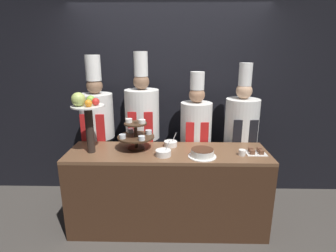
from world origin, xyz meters
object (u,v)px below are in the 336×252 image
at_px(fruit_pedestal, 86,111).
at_px(chef_left, 98,129).
at_px(cake_round, 202,153).
at_px(chef_center_left, 143,128).
at_px(serving_bowl_far, 171,144).
at_px(chef_right, 241,134).
at_px(cake_square_tray, 256,152).
at_px(cup_white, 242,153).
at_px(chef_center_right, 196,135).
at_px(tiered_stand, 136,134).
at_px(serving_bowl_near, 163,153).

height_order(fruit_pedestal, chef_left, chef_left).
relative_size(cake_round, chef_center_left, 0.15).
bearing_deg(fruit_pedestal, serving_bowl_far, 13.35).
height_order(chef_left, chef_right, chef_left).
xyz_separation_m(cake_square_tray, chef_center_left, (-1.24, 0.54, 0.09)).
bearing_deg(chef_right, chef_left, 180.00).
xyz_separation_m(cake_round, cup_white, (0.41, 0.04, -0.01)).
bearing_deg(chef_left, chef_center_right, -0.00).
bearing_deg(chef_left, cake_round, -27.46).
height_order(cake_round, chef_left, chef_left).
height_order(tiered_stand, chef_center_left, chef_center_left).
relative_size(tiered_stand, chef_center_right, 0.23).
distance_m(cake_round, chef_center_left, 0.93).
xyz_separation_m(cup_white, cake_square_tray, (0.16, 0.06, -0.01)).
xyz_separation_m(cake_round, chef_left, (-1.23, 0.64, 0.06)).
distance_m(tiered_stand, chef_center_left, 0.44).
distance_m(serving_bowl_near, serving_bowl_far, 0.29).
bearing_deg(chef_center_left, chef_right, 0.00).
bearing_deg(cup_white, chef_left, 160.00).
distance_m(cake_round, chef_right, 0.84).
xyz_separation_m(chef_center_right, chef_right, (0.55, -0.00, 0.02)).
distance_m(cup_white, chef_right, 0.61).
relative_size(chef_left, chef_center_right, 1.11).
bearing_deg(serving_bowl_near, tiered_stand, 148.09).
xyz_separation_m(fruit_pedestal, cup_white, (1.58, -0.05, -0.41)).
bearing_deg(chef_left, cake_square_tray, -16.77).
bearing_deg(chef_center_left, fruit_pedestal, -132.28).
distance_m(chef_center_left, chef_right, 1.21).
relative_size(serving_bowl_far, chef_left, 0.08).
height_order(tiered_stand, cup_white, tiered_stand).
relative_size(fruit_pedestal, chef_center_left, 0.33).
bearing_deg(serving_bowl_near, fruit_pedestal, 174.28).
bearing_deg(chef_center_left, serving_bowl_far, -44.59).
distance_m(chef_left, chef_center_right, 1.22).
relative_size(tiered_stand, serving_bowl_near, 2.43).
height_order(fruit_pedestal, chef_center_left, chef_center_left).
relative_size(fruit_pedestal, cup_white, 9.16).
relative_size(serving_bowl_near, chef_left, 0.09).
bearing_deg(tiered_stand, cup_white, -8.22).
bearing_deg(cake_round, chef_left, 152.54).
height_order(chef_left, chef_center_left, chef_center_left).
bearing_deg(cup_white, serving_bowl_near, -177.98).
bearing_deg(fruit_pedestal, chef_left, 96.43).
bearing_deg(chef_center_right, cake_round, -88.70).
bearing_deg(chef_center_right, fruit_pedestal, -154.66).
bearing_deg(serving_bowl_far, serving_bowl_near, -104.11).
bearing_deg(cup_white, cake_round, -173.96).
xyz_separation_m(fruit_pedestal, chef_left, (-0.06, 0.55, -0.35)).
relative_size(fruit_pedestal, chef_left, 0.34).
xyz_separation_m(serving_bowl_far, chef_right, (0.86, 0.35, 0.01)).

